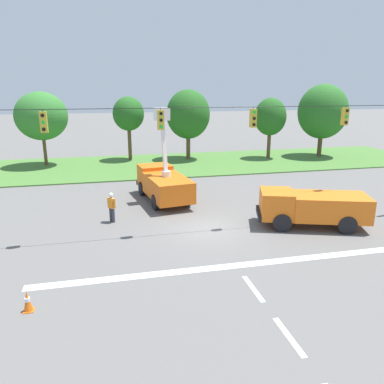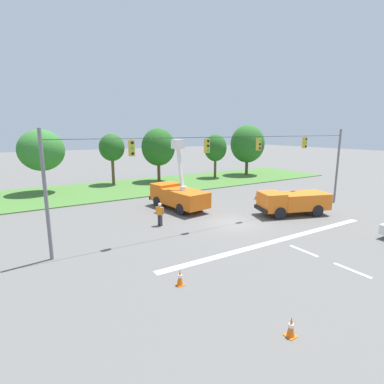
{
  "view_description": "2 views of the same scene",
  "coord_description": "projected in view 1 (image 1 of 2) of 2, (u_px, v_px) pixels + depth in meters",
  "views": [
    {
      "loc": [
        -5.25,
        -18.82,
        7.6
      ],
      "look_at": [
        -0.77,
        0.81,
        1.94
      ],
      "focal_mm": 35.0,
      "sensor_mm": 36.0,
      "label": 1
    },
    {
      "loc": [
        -14.52,
        -17.45,
        7.06
      ],
      "look_at": [
        -1.21,
        4.19,
        1.84
      ],
      "focal_mm": 28.0,
      "sensor_mm": 36.0,
      "label": 2
    }
  ],
  "objects": [
    {
      "name": "ground_plane",
      "position": [
        209.0,
        229.0,
        20.84
      ],
      "size": [
        200.0,
        200.0,
        0.0
      ],
      "primitive_type": "plane",
      "color": "#605E5B"
    },
    {
      "name": "grass_verge",
      "position": [
        162.0,
        165.0,
        37.72
      ],
      "size": [
        56.0,
        12.0,
        0.1
      ],
      "primitive_type": "cube",
      "color": "#477533",
      "rests_on": "ground"
    },
    {
      "name": "lane_markings",
      "position": [
        248.0,
        282.0,
        15.12
      ],
      "size": [
        17.6,
        15.25,
        0.01
      ],
      "color": "silver",
      "rests_on": "ground"
    },
    {
      "name": "signal_gantry",
      "position": [
        209.0,
        147.0,
        19.59
      ],
      "size": [
        26.2,
        0.33,
        7.2
      ],
      "color": "slate",
      "rests_on": "ground"
    },
    {
      "name": "tree_west",
      "position": [
        41.0,
        116.0,
        35.9
      ],
      "size": [
        4.94,
        4.72,
        7.21
      ],
      "color": "brown",
      "rests_on": "ground"
    },
    {
      "name": "tree_centre",
      "position": [
        128.0,
        114.0,
        38.94
      ],
      "size": [
        3.24,
        3.41,
        6.68
      ],
      "color": "brown",
      "rests_on": "ground"
    },
    {
      "name": "tree_east",
      "position": [
        188.0,
        114.0,
        39.32
      ],
      "size": [
        4.58,
        4.65,
        7.4
      ],
      "color": "brown",
      "rests_on": "ground"
    },
    {
      "name": "tree_far_east",
      "position": [
        270.0,
        117.0,
        40.0
      ],
      "size": [
        3.44,
        3.16,
        6.53
      ],
      "color": "brown",
      "rests_on": "ground"
    },
    {
      "name": "tree_east_end",
      "position": [
        323.0,
        112.0,
        40.88
      ],
      "size": [
        5.41,
        5.21,
        7.95
      ],
      "color": "brown",
      "rests_on": "ground"
    },
    {
      "name": "utility_truck_bucket_lift",
      "position": [
        163.0,
        182.0,
        25.69
      ],
      "size": [
        3.27,
        6.56,
        6.3
      ],
      "color": "orange",
      "rests_on": "ground"
    },
    {
      "name": "utility_truck_support_near",
      "position": [
        312.0,
        206.0,
        20.95
      ],
      "size": [
        6.43,
        4.04,
        2.01
      ],
      "color": "orange",
      "rests_on": "ground"
    },
    {
      "name": "road_worker",
      "position": [
        112.0,
        206.0,
        21.61
      ],
      "size": [
        0.46,
        0.53,
        1.77
      ],
      "color": "#383842",
      "rests_on": "ground"
    },
    {
      "name": "traffic_cone_foreground_left",
      "position": [
        286.0,
        191.0,
        27.03
      ],
      "size": [
        0.36,
        0.36,
        0.72
      ],
      "color": "orange",
      "rests_on": "ground"
    },
    {
      "name": "traffic_cone_mid_left",
      "position": [
        27.0,
        301.0,
        13.07
      ],
      "size": [
        0.36,
        0.36,
        0.79
      ],
      "color": "orange",
      "rests_on": "ground"
    }
  ]
}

